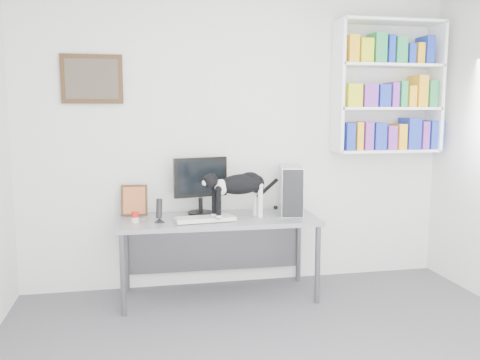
# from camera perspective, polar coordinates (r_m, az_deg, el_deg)

# --- Properties ---
(room) EXTENTS (4.01, 4.01, 2.70)m
(room) POSITION_cam_1_polar(r_m,az_deg,el_deg) (2.81, 7.91, 1.98)
(room) COLOR #505055
(room) RESTS_ON ground
(bookshelf) EXTENTS (1.03, 0.28, 1.24)m
(bookshelf) POSITION_cam_1_polar(r_m,az_deg,el_deg) (5.06, 16.26, 9.98)
(bookshelf) COLOR white
(bookshelf) RESTS_ON room
(wall_art) EXTENTS (0.52, 0.04, 0.42)m
(wall_art) POSITION_cam_1_polar(r_m,az_deg,el_deg) (4.63, -16.29, 10.83)
(wall_art) COLOR #442C15
(wall_art) RESTS_ON room
(desk) EXTENTS (1.72, 0.71, 0.71)m
(desk) POSITION_cam_1_polar(r_m,az_deg,el_deg) (4.49, -2.38, -8.70)
(desk) COLOR gray
(desk) RESTS_ON room
(monitor) EXTENTS (0.53, 0.34, 0.52)m
(monitor) POSITION_cam_1_polar(r_m,az_deg,el_deg) (4.52, -4.46, -0.61)
(monitor) COLOR black
(monitor) RESTS_ON desk
(keyboard) EXTENTS (0.52, 0.24, 0.04)m
(keyboard) POSITION_cam_1_polar(r_m,az_deg,el_deg) (4.27, -3.97, -4.39)
(keyboard) COLOR beige
(keyboard) RESTS_ON desk
(pc_tower) EXTENTS (0.27, 0.46, 0.43)m
(pc_tower) POSITION_cam_1_polar(r_m,az_deg,el_deg) (4.59, 5.71, -1.09)
(pc_tower) COLOR #B3B3B8
(pc_tower) RESTS_ON desk
(speaker) EXTENTS (0.12, 0.12, 0.21)m
(speaker) POSITION_cam_1_polar(r_m,az_deg,el_deg) (4.25, -9.07, -3.35)
(speaker) COLOR black
(speaker) RESTS_ON desk
(leaning_print) EXTENTS (0.23, 0.11, 0.28)m
(leaning_print) POSITION_cam_1_polar(r_m,az_deg,el_deg) (4.56, -11.78, -2.19)
(leaning_print) COLOR #442C15
(leaning_print) RESTS_ON desk
(soup_can) EXTENTS (0.07, 0.07, 0.09)m
(soup_can) POSITION_cam_1_polar(r_m,az_deg,el_deg) (4.29, -11.70, -4.14)
(soup_can) COLOR #B8160F
(soup_can) RESTS_ON desk
(cat) EXTENTS (0.68, 0.38, 0.41)m
(cat) POSITION_cam_1_polar(r_m,az_deg,el_deg) (4.30, -0.08, -1.79)
(cat) COLOR black
(cat) RESTS_ON desk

